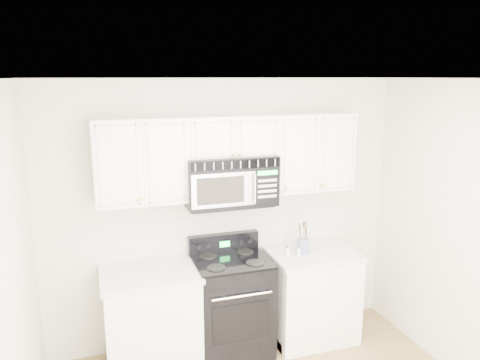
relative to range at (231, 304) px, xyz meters
name	(u,v)px	position (x,y,z in m)	size (l,w,h in m)	color
room	(303,288)	(0.04, -1.45, 0.82)	(3.51, 3.51, 2.61)	olive
base_cabinet_left	(152,322)	(-0.76, -0.02, -0.06)	(0.86, 0.65, 0.92)	white
base_cabinet_right	(311,297)	(0.84, -0.02, -0.06)	(0.86, 0.65, 0.92)	white
range	(231,304)	(0.00, 0.00, 0.00)	(0.70, 0.64, 1.11)	black
upper_cabinets	(230,152)	(0.04, 0.13, 1.45)	(2.44, 0.37, 0.75)	white
microwave	(230,180)	(0.01, 0.08, 1.20)	(0.83, 0.47, 0.46)	black
utensil_crock	(303,245)	(0.73, -0.02, 0.52)	(0.12, 0.12, 0.32)	slate
shaker_salt	(288,251)	(0.55, -0.05, 0.49)	(0.05, 0.05, 0.11)	silver
shaker_pepper	(299,252)	(0.66, -0.09, 0.48)	(0.04, 0.04, 0.09)	silver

